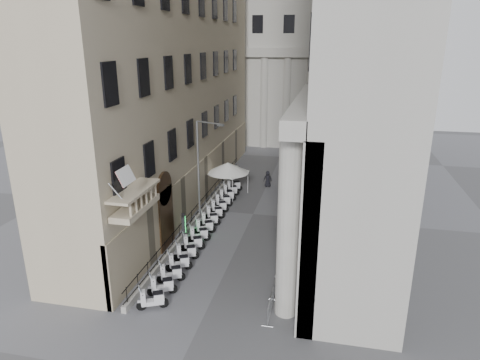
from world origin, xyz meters
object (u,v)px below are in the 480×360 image
at_px(scooter_0, 153,309).
at_px(security_tent, 225,166).
at_px(info_kiosk, 184,227).
at_px(pedestrian_b, 283,166).
at_px(pedestrian_a, 289,181).
at_px(street_lamp, 201,162).

bearing_deg(scooter_0, security_tent, -22.89).
bearing_deg(info_kiosk, pedestrian_b, 54.19).
height_order(info_kiosk, pedestrian_a, info_kiosk).
relative_size(info_kiosk, pedestrian_b, 1.18).
bearing_deg(pedestrian_b, scooter_0, 112.89).
xyz_separation_m(pedestrian_a, pedestrian_b, (-1.16, 5.05, -0.02)).
distance_m(street_lamp, pedestrian_a, 11.66).
relative_size(street_lamp, info_kiosk, 4.42).
relative_size(street_lamp, pedestrian_a, 5.04).
bearing_deg(pedestrian_b, pedestrian_a, 134.47).
distance_m(scooter_0, security_tent, 19.38).
bearing_deg(street_lamp, info_kiosk, -71.03).
height_order(scooter_0, street_lamp, street_lamp).
xyz_separation_m(security_tent, info_kiosk, (-0.59, -10.43, -1.74)).
bearing_deg(scooter_0, info_kiosk, -16.65).
relative_size(scooter_0, info_kiosk, 0.81).
height_order(security_tent, pedestrian_a, security_tent).
bearing_deg(pedestrian_b, security_tent, 89.14).
bearing_deg(pedestrian_a, info_kiosk, 67.31).
distance_m(scooter_0, pedestrian_b, 26.96).
relative_size(street_lamp, pedestrian_b, 5.20).
bearing_deg(scooter_0, pedestrian_a, -38.49).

